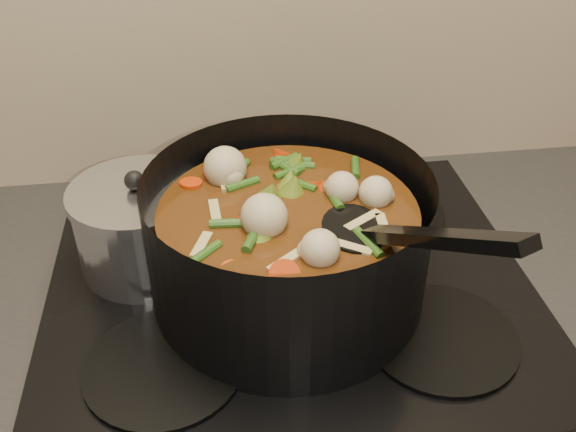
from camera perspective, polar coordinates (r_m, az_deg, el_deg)
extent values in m
cube|color=black|center=(0.87, 0.17, -7.88)|extent=(2.64, 0.64, 0.05)
cube|color=black|center=(0.85, 0.17, -6.15)|extent=(0.62, 0.54, 0.02)
cylinder|color=black|center=(0.74, -10.97, -12.94)|extent=(0.18, 0.18, 0.01)
cylinder|color=black|center=(0.78, 13.43, -10.42)|extent=(0.18, 0.18, 0.01)
cylinder|color=black|center=(0.94, -10.66, -1.15)|extent=(0.18, 0.18, 0.01)
cylinder|color=black|center=(0.97, 8.48, 0.37)|extent=(0.18, 0.18, 0.01)
cylinder|color=black|center=(0.77, 0.00, -2.11)|extent=(0.40, 0.40, 0.17)
cylinder|color=black|center=(0.82, 0.00, -6.48)|extent=(0.33, 0.33, 0.01)
cylinder|color=#522A0E|center=(0.78, 0.00, -2.93)|extent=(0.31, 0.31, 0.12)
cylinder|color=red|center=(0.75, 3.39, 0.61)|extent=(0.03, 0.04, 0.03)
cylinder|color=red|center=(0.81, 2.03, 3.37)|extent=(0.05, 0.04, 0.03)
cylinder|color=red|center=(0.82, -5.22, 3.84)|extent=(0.05, 0.05, 0.03)
cylinder|color=red|center=(0.74, -4.77, -0.21)|extent=(0.04, 0.04, 0.03)
cylinder|color=red|center=(0.67, -2.49, -4.20)|extent=(0.04, 0.04, 0.03)
cylinder|color=red|center=(0.72, 2.48, -1.12)|extent=(0.05, 0.05, 0.03)
cylinder|color=red|center=(0.77, 5.80, 1.23)|extent=(0.04, 0.04, 0.03)
cylinder|color=red|center=(0.84, 1.87, 4.71)|extent=(0.04, 0.04, 0.03)
cylinder|color=red|center=(0.78, -3.38, 2.11)|extent=(0.05, 0.05, 0.03)
sphere|color=beige|center=(0.75, 5.36, 1.71)|extent=(0.05, 0.05, 0.05)
sphere|color=beige|center=(0.80, -0.98, 4.08)|extent=(0.05, 0.05, 0.05)
sphere|color=beige|center=(0.73, -5.41, 0.54)|extent=(0.05, 0.05, 0.05)
sphere|color=beige|center=(0.68, 1.78, -1.84)|extent=(0.05, 0.05, 0.05)
sphere|color=beige|center=(0.76, 4.99, 2.35)|extent=(0.05, 0.05, 0.05)
cone|color=olive|center=(0.67, -2.63, -3.47)|extent=(0.05, 0.05, 0.04)
cone|color=olive|center=(0.71, 6.93, -1.07)|extent=(0.05, 0.05, 0.04)
cone|color=olive|center=(0.81, 4.04, 4.03)|extent=(0.05, 0.05, 0.04)
cone|color=olive|center=(0.80, -4.90, 3.66)|extent=(0.05, 0.05, 0.04)
cone|color=olive|center=(0.70, -6.39, -1.69)|extent=(0.05, 0.05, 0.04)
cone|color=olive|center=(0.67, 3.79, -3.15)|extent=(0.05, 0.05, 0.04)
cylinder|color=#365E1B|center=(0.78, 2.28, 2.48)|extent=(0.01, 0.04, 0.01)
cylinder|color=#365E1B|center=(0.84, -1.14, 5.17)|extent=(0.04, 0.04, 0.01)
cylinder|color=#365E1B|center=(0.79, -5.49, 3.05)|extent=(0.05, 0.02, 0.01)
cylinder|color=#365E1B|center=(0.74, -5.61, 0.29)|extent=(0.03, 0.05, 0.01)
cylinder|color=#365E1B|center=(0.71, -2.45, -1.12)|extent=(0.03, 0.05, 0.01)
cylinder|color=#365E1B|center=(0.65, 1.61, -4.89)|extent=(0.05, 0.02, 0.01)
cylinder|color=#365E1B|center=(0.70, 6.26, -1.76)|extent=(0.04, 0.04, 0.01)
cylinder|color=#365E1B|center=(0.76, 5.45, 1.28)|extent=(0.01, 0.04, 0.01)
cylinder|color=#365E1B|center=(0.78, 2.19, 2.51)|extent=(0.04, 0.04, 0.01)
cylinder|color=#365E1B|center=(0.84, -1.36, 5.16)|extent=(0.05, 0.02, 0.01)
cylinder|color=#365E1B|center=(0.79, -5.61, 2.97)|extent=(0.03, 0.05, 0.01)
cylinder|color=#365E1B|center=(0.74, -5.59, 0.20)|extent=(0.03, 0.04, 0.01)
cylinder|color=#365E1B|center=(0.71, -2.36, -1.16)|extent=(0.05, 0.02, 0.01)
cylinder|color=#365E1B|center=(0.65, 1.89, -4.86)|extent=(0.04, 0.04, 0.01)
cylinder|color=#365E1B|center=(0.70, 6.37, -1.66)|extent=(0.01, 0.05, 0.01)
cube|color=tan|center=(0.78, -5.50, 2.30)|extent=(0.05, 0.01, 0.00)
cube|color=tan|center=(0.70, -4.80, -2.04)|extent=(0.02, 0.05, 0.00)
cube|color=tan|center=(0.68, 3.33, -2.73)|extent=(0.05, 0.03, 0.00)
cube|color=tan|center=(0.76, 6.19, 1.41)|extent=(0.04, 0.04, 0.00)
cube|color=tan|center=(0.81, 0.65, 4.04)|extent=(0.03, 0.05, 0.00)
cube|color=tan|center=(0.77, -5.67, 2.13)|extent=(0.05, 0.02, 0.00)
cube|color=tan|center=(0.69, -4.54, -2.20)|extent=(0.01, 0.05, 0.00)
ellipsoid|color=black|center=(0.72, 5.87, -1.22)|extent=(0.07, 0.09, 0.01)
cube|color=black|center=(0.62, 13.15, -1.96)|extent=(0.10, 0.19, 0.12)
cylinder|color=silver|center=(0.86, -12.81, -1.31)|extent=(0.17, 0.17, 0.11)
cylinder|color=silver|center=(0.83, -13.33, 1.98)|extent=(0.17, 0.17, 0.01)
sphere|color=black|center=(0.82, -13.51, 3.09)|extent=(0.03, 0.03, 0.03)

